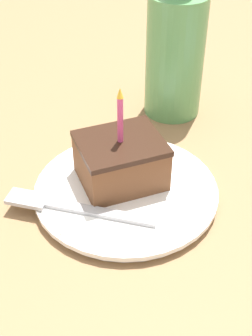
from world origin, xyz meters
The scene contains 5 objects.
ground_plane centered at (0.00, 0.00, -0.02)m, with size 2.40×2.40×0.04m.
plate centered at (0.02, -0.02, 0.01)m, with size 0.21×0.21×0.01m.
cake_slice centered at (0.03, -0.02, 0.04)m, with size 0.08×0.09×0.12m.
fork centered at (0.01, 0.05, 0.02)m, with size 0.11×0.15×0.00m.
bottle centered at (0.18, -0.15, 0.09)m, with size 0.08×0.08×0.23m.
Camera 1 is at (-0.36, 0.13, 0.36)m, focal length 50.00 mm.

